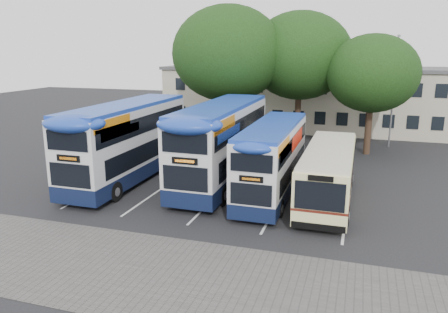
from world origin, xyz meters
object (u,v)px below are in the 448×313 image
tree_right (373,74)px  bus_dd_mid (222,140)px  tree_left (228,54)px  bus_single (329,170)px  tree_mid (300,56)px  bus_dd_right (273,156)px  bus_dd_left (128,138)px  lamp_post (394,86)px

tree_right → bus_dd_mid: size_ratio=0.79×
tree_left → bus_single: (9.11, -11.32, -5.92)m
tree_mid → bus_dd_right: bearing=-87.3°
tree_right → bus_single: (-2.05, -11.81, -4.52)m
bus_dd_mid → bus_single: bus_dd_mid is taller
tree_mid → bus_dd_left: size_ratio=0.96×
bus_dd_left → bus_dd_mid: 5.80m
bus_dd_left → bus_single: size_ratio=1.17×
tree_mid → bus_dd_right: size_ratio=1.14×
lamp_post → tree_left: tree_left is taller
tree_mid → bus_dd_right: 14.82m
tree_mid → bus_dd_left: 16.76m
tree_left → bus_dd_right: 13.96m
lamp_post → bus_dd_left: 21.87m
tree_mid → bus_dd_left: tree_mid is taller
lamp_post → tree_right: size_ratio=0.99×
bus_dd_mid → tree_left: bearing=105.1°
tree_left → tree_right: (11.16, 0.49, -1.40)m
tree_left → tree_mid: tree_left is taller
lamp_post → tree_left: (-12.94, -3.59, 2.50)m
bus_dd_mid → lamp_post: bearing=52.9°
tree_mid → bus_dd_right: (0.64, -13.87, -5.19)m
lamp_post → bus_dd_left: (-15.92, -14.79, -2.44)m
tree_right → bus_dd_left: (-14.14, -11.70, -3.53)m
tree_left → bus_dd_left: (-2.98, -11.20, -4.94)m
bus_dd_left → bus_dd_mid: (5.67, 1.22, 0.02)m
lamp_post → bus_single: lamp_post is taller
tree_mid → bus_dd_mid: bearing=-102.4°
bus_dd_right → tree_right: bearing=66.8°
lamp_post → bus_dd_right: size_ratio=0.94×
bus_dd_right → tree_mid: bearing=92.7°
lamp_post → tree_right: 3.74m
tree_right → bus_dd_right: bearing=-113.2°
lamp_post → tree_left: bearing=-164.5°
lamp_post → tree_mid: bearing=-171.7°
tree_left → bus_dd_left: tree_left is taller
lamp_post → bus_dd_mid: bearing=-127.1°
lamp_post → bus_dd_mid: lamp_post is taller
tree_mid → bus_single: tree_mid is taller
tree_mid → bus_dd_mid: (-2.74, -12.48, -4.75)m
tree_mid → tree_right: bearing=-19.3°
tree_left → bus_dd_left: size_ratio=0.99×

